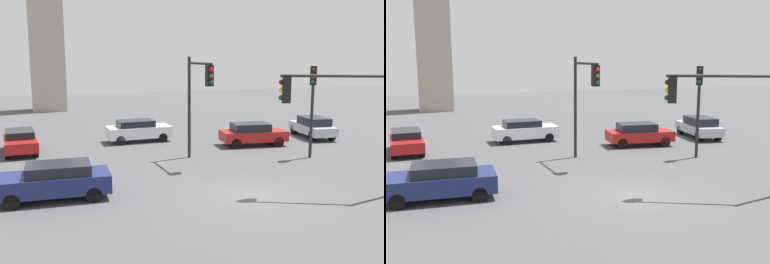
{
  "view_description": "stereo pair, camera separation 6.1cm",
  "coord_description": "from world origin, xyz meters",
  "views": [
    {
      "loc": [
        -7.63,
        -15.44,
        5.51
      ],
      "look_at": [
        -0.95,
        4.51,
        1.85
      ],
      "focal_mm": 41.95,
      "sensor_mm": 36.0,
      "label": 1
    },
    {
      "loc": [
        -7.57,
        -15.46,
        5.51
      ],
      "look_at": [
        -0.95,
        4.51,
        1.85
      ],
      "focal_mm": 41.95,
      "sensor_mm": 36.0,
      "label": 2
    }
  ],
  "objects": [
    {
      "name": "car_3",
      "position": [
        -7.37,
        1.97,
        0.74
      ],
      "size": [
        4.31,
        1.98,
        1.4
      ],
      "rotation": [
        0.0,
        0.0,
        3.12
      ],
      "color": "navy",
      "rests_on": "ground_plane"
    },
    {
      "name": "ground_plane",
      "position": [
        0.0,
        0.0,
        0.0
      ],
      "size": [
        97.91,
        97.91,
        0.0
      ],
      "primitive_type": "plane",
      "color": "#4C4C4F"
    },
    {
      "name": "traffic_light_0",
      "position": [
        3.12,
        -1.01,
        3.59
      ],
      "size": [
        4.0,
        1.94,
        5.02
      ],
      "rotation": [
        0.0,
        0.0,
        2.71
      ],
      "color": "black",
      "rests_on": "ground_plane"
    },
    {
      "name": "traffic_light_1",
      "position": [
        -0.16,
        5.8,
        3.76
      ],
      "size": [
        0.42,
        2.95,
        5.39
      ],
      "rotation": [
        0.0,
        0.0,
        -1.51
      ],
      "color": "black",
      "rests_on": "ground_plane"
    },
    {
      "name": "car_4",
      "position": [
        9.44,
        10.06,
        0.73
      ],
      "size": [
        2.1,
        4.2,
        1.4
      ],
      "rotation": [
        0.0,
        0.0,
        1.45
      ],
      "color": "#ADB2B7",
      "rests_on": "ground_plane"
    },
    {
      "name": "traffic_light_2",
      "position": [
        5.93,
        4.96,
        3.43
      ],
      "size": [
        0.45,
        0.48,
        4.9
      ],
      "rotation": [
        0.0,
        0.0,
        -2.25
      ],
      "color": "black",
      "rests_on": "ground_plane"
    },
    {
      "name": "car_0",
      "position": [
        4.41,
        8.89,
        0.73
      ],
      "size": [
        4.11,
        2.15,
        1.38
      ],
      "rotation": [
        0.0,
        0.0,
        -0.11
      ],
      "color": "maroon",
      "rests_on": "ground_plane"
    },
    {
      "name": "car_1",
      "position": [
        -8.96,
        11.2,
        0.69
      ],
      "size": [
        2.04,
        4.23,
        1.28
      ],
      "rotation": [
        0.0,
        0.0,
        -1.49
      ],
      "color": "maroon",
      "rests_on": "ground_plane"
    },
    {
      "name": "car_2",
      "position": [
        -1.95,
        12.33,
        0.74
      ],
      "size": [
        4.04,
        1.92,
        1.39
      ],
      "rotation": [
        0.0,
        0.0,
        0.04
      ],
      "color": "silver",
      "rests_on": "ground_plane"
    }
  ]
}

